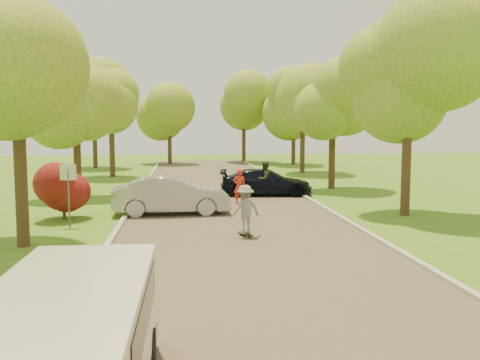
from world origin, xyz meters
name	(u,v)px	position (x,y,z in m)	size (l,w,h in m)	color
ground	(249,249)	(0.00, 0.00, 0.00)	(100.00, 100.00, 0.00)	#416818
road	(226,206)	(0.00, 8.00, 0.01)	(8.00, 60.00, 0.01)	#4C4438
curb_left	(131,207)	(-4.05, 8.00, 0.06)	(0.18, 60.00, 0.12)	#B2AD9E
curb_right	(317,204)	(4.05, 8.00, 0.06)	(0.18, 60.00, 0.12)	#B2AD9E
street_sign	(68,182)	(-5.80, 4.00, 1.56)	(0.55, 0.06, 2.17)	#59595E
red_shrub	(63,190)	(-6.30, 5.50, 1.10)	(1.70, 1.70, 1.95)	#382619
tree_l_mida	(24,66)	(-6.30, 1.00, 5.17)	(4.71, 4.60, 7.39)	#382619
tree_l_midb	(80,103)	(-6.81, 12.00, 4.59)	(4.30, 4.20, 6.62)	#382619
tree_l_far	(114,96)	(-6.39, 22.00, 5.47)	(4.92, 4.80, 7.79)	#382619
tree_r_mida	(415,72)	(7.02, 5.00, 5.54)	(5.13, 5.00, 7.95)	#382619
tree_r_midb	(336,100)	(6.60, 14.00, 4.88)	(4.51, 4.40, 7.01)	#382619
tree_r_far	(306,94)	(7.23, 24.00, 5.83)	(5.33, 5.20, 8.34)	#382619
tree_bg_a	(97,103)	(-8.78, 30.00, 5.31)	(5.12, 5.00, 7.72)	#382619
tree_bg_b	(296,102)	(8.22, 32.00, 5.54)	(5.12, 5.00, 7.95)	#382619
tree_bg_c	(172,108)	(-2.79, 34.00, 5.02)	(4.92, 4.80, 7.33)	#382619
tree_bg_d	(246,106)	(4.22, 36.00, 5.31)	(5.12, 5.00, 7.72)	#382619
minivan	(67,355)	(-3.20, -8.84, 0.89)	(1.84, 4.56, 1.69)	white
silver_sedan	(172,195)	(-2.30, 6.21, 0.76)	(1.60, 4.60, 1.51)	#A09FA4
dark_sedan	(266,182)	(2.30, 11.45, 0.67)	(1.86, 4.59, 1.33)	black
longboard	(245,234)	(0.10, 1.65, 0.09)	(0.48, 0.82, 0.09)	black
skateboarder	(245,209)	(0.10, 1.65, 0.87)	(1.00, 0.57, 1.55)	gray
person_striped	(239,186)	(0.68, 8.78, 0.78)	(0.57, 0.37, 1.56)	red
person_olive	(265,179)	(2.15, 10.95, 0.87)	(0.85, 0.66, 1.74)	#2A311D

